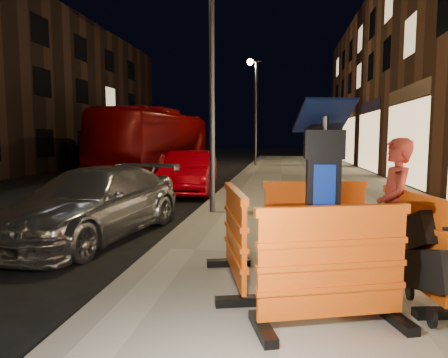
# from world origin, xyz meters

# --- Properties ---
(ground_plane) EXTENTS (120.00, 120.00, 0.00)m
(ground_plane) POSITION_xyz_m (0.00, 0.00, 0.00)
(ground_plane) COLOR black
(ground_plane) RESTS_ON ground
(sidewalk) EXTENTS (6.00, 60.00, 0.15)m
(sidewalk) POSITION_xyz_m (3.00, 0.00, 0.07)
(sidewalk) COLOR gray
(sidewalk) RESTS_ON ground
(kerb) EXTENTS (0.30, 60.00, 0.15)m
(kerb) POSITION_xyz_m (0.00, 0.00, 0.07)
(kerb) COLOR slate
(kerb) RESTS_ON ground
(parking_kiosk) EXTENTS (0.73, 0.73, 1.93)m
(parking_kiosk) POSITION_xyz_m (2.20, -1.26, 1.12)
(parking_kiosk) COLOR black
(parking_kiosk) RESTS_ON sidewalk
(barrier_front) EXTENTS (1.49, 0.96, 1.08)m
(barrier_front) POSITION_xyz_m (2.20, -2.21, 0.69)
(barrier_front) COLOR #FE5D10
(barrier_front) RESTS_ON sidewalk
(barrier_back) EXTENTS (1.46, 0.79, 1.08)m
(barrier_back) POSITION_xyz_m (2.20, -0.31, 0.69)
(barrier_back) COLOR #FE5D10
(barrier_back) RESTS_ON sidewalk
(barrier_kerbside) EXTENTS (0.89, 1.48, 1.08)m
(barrier_kerbside) POSITION_xyz_m (1.25, -1.26, 0.69)
(barrier_kerbside) COLOR #FE5D10
(barrier_kerbside) RESTS_ON sidewalk
(barrier_bldgside) EXTENTS (0.81, 1.46, 1.08)m
(barrier_bldgside) POSITION_xyz_m (3.15, -1.26, 0.69)
(barrier_bldgside) COLOR #FE5D10
(barrier_bldgside) RESTS_ON sidewalk
(car_silver) EXTENTS (2.42, 4.54, 1.25)m
(car_silver) POSITION_xyz_m (-1.58, 1.07, 0.00)
(car_silver) COLOR #9F9FA3
(car_silver) RESTS_ON ground
(car_red) EXTENTS (1.80, 4.23, 1.36)m
(car_red) POSITION_xyz_m (-1.16, 6.94, 0.00)
(car_red) COLOR #A2010E
(car_red) RESTS_ON ground
(bus_doubledecker) EXTENTS (3.30, 11.97, 3.30)m
(bus_doubledecker) POSITION_xyz_m (-5.13, 16.17, 0.00)
(bus_doubledecker) COLOR #840406
(bus_doubledecker) RESTS_ON ground
(man) EXTENTS (0.45, 0.64, 1.65)m
(man) POSITION_xyz_m (3.06, -0.86, 0.97)
(man) COLOR #A73024
(man) RESTS_ON sidewalk
(stroller) EXTENTS (0.65, 0.84, 0.93)m
(stroller) POSITION_xyz_m (3.26, -1.76, 0.62)
(stroller) COLOR black
(stroller) RESTS_ON sidewalk
(street_lamp_mid) EXTENTS (0.12, 0.12, 6.00)m
(street_lamp_mid) POSITION_xyz_m (0.25, 3.00, 3.15)
(street_lamp_mid) COLOR #3F3F44
(street_lamp_mid) RESTS_ON sidewalk
(street_lamp_far) EXTENTS (0.12, 0.12, 6.00)m
(street_lamp_far) POSITION_xyz_m (0.25, 18.00, 3.15)
(street_lamp_far) COLOR #3F3F44
(street_lamp_far) RESTS_ON sidewalk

